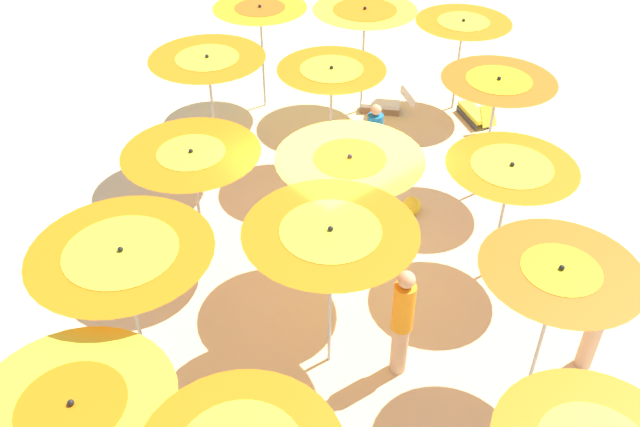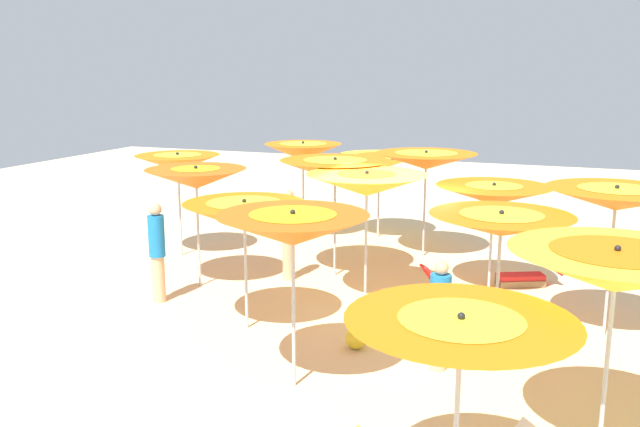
% 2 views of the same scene
% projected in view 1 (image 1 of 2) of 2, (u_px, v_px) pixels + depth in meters
% --- Properties ---
extents(ground, '(40.89, 40.89, 0.04)m').
position_uv_depth(ground, '(334.00, 261.00, 11.81)').
color(ground, beige).
extents(beach_umbrella_1, '(1.96, 1.96, 2.43)m').
position_uv_depth(beach_umbrella_1, '(558.00, 281.00, 8.24)').
color(beach_umbrella_1, '#B2B2B7').
rests_on(beach_umbrella_1, ground).
extents(beach_umbrella_2, '(1.99, 1.99, 2.20)m').
position_uv_depth(beach_umbrella_2, '(510.00, 177.00, 10.39)').
color(beach_umbrella_2, '#B2B2B7').
rests_on(beach_umbrella_2, ground).
extents(beach_umbrella_3, '(2.01, 2.01, 2.47)m').
position_uv_depth(beach_umbrella_3, '(497.00, 90.00, 12.02)').
color(beach_umbrella_3, '#B2B2B7').
rests_on(beach_umbrella_3, ground).
extents(beach_umbrella_4, '(2.07, 2.07, 2.15)m').
position_uv_depth(beach_umbrella_4, '(463.00, 29.00, 14.84)').
color(beach_umbrella_4, '#B2B2B7').
rests_on(beach_umbrella_4, ground).
extents(beach_umbrella_6, '(2.26, 2.26, 2.50)m').
position_uv_depth(beach_umbrella_6, '(330.00, 242.00, 8.70)').
color(beach_umbrella_6, '#B2B2B7').
rests_on(beach_umbrella_6, ground).
extents(beach_umbrella_7, '(2.19, 2.19, 2.47)m').
position_uv_depth(beach_umbrella_7, '(349.00, 169.00, 10.06)').
color(beach_umbrella_7, '#B2B2B7').
rests_on(beach_umbrella_7, ground).
extents(beach_umbrella_8, '(2.03, 2.03, 2.31)m').
position_uv_depth(beach_umbrella_8, '(331.00, 76.00, 12.67)').
color(beach_umbrella_8, '#B2B2B7').
rests_on(beach_umbrella_8, ground).
extents(beach_umbrella_9, '(2.22, 2.22, 2.47)m').
position_uv_depth(beach_umbrella_9, '(365.00, 19.00, 14.57)').
color(beach_umbrella_9, '#B2B2B7').
rests_on(beach_umbrella_9, ground).
extents(beach_umbrella_10, '(2.13, 2.13, 2.20)m').
position_uv_depth(beach_umbrella_10, '(75.00, 416.00, 6.99)').
color(beach_umbrella_10, '#B2B2B7').
rests_on(beach_umbrella_10, ground).
extents(beach_umbrella_11, '(2.29, 2.29, 2.47)m').
position_uv_depth(beach_umbrella_11, '(123.00, 262.00, 8.43)').
color(beach_umbrella_11, '#B2B2B7').
rests_on(beach_umbrella_11, ground).
extents(beach_umbrella_12, '(2.18, 2.18, 2.15)m').
position_uv_depth(beach_umbrella_12, '(192.00, 162.00, 10.75)').
color(beach_umbrella_12, '#B2B2B7').
rests_on(beach_umbrella_12, ground).
extents(beach_umbrella_13, '(2.15, 2.15, 2.50)m').
position_uv_depth(beach_umbrella_13, '(208.00, 66.00, 12.62)').
color(beach_umbrella_13, '#B2B2B7').
rests_on(beach_umbrella_13, ground).
extents(beach_umbrella_14, '(2.03, 2.03, 2.42)m').
position_uv_depth(beach_umbrella_14, '(260.00, 15.00, 14.77)').
color(beach_umbrella_14, '#B2B2B7').
rests_on(beach_umbrella_14, ground).
extents(lounger_0, '(1.00, 1.13, 0.67)m').
position_uv_depth(lounger_0, '(305.00, 255.00, 11.59)').
color(lounger_0, silver).
rests_on(lounger_0, ground).
extents(lounger_1, '(0.83, 1.28, 0.63)m').
position_uv_depth(lounger_1, '(475.00, 114.00, 15.38)').
color(lounger_1, '#333338').
rests_on(lounger_1, ground).
extents(lounger_2, '(1.03, 1.15, 0.63)m').
position_uv_depth(lounger_2, '(385.00, 104.00, 15.74)').
color(lounger_2, olive).
rests_on(lounger_2, ground).
extents(lounger_3, '(0.87, 1.31, 0.60)m').
position_uv_depth(lounger_3, '(153.00, 242.00, 11.86)').
color(lounger_3, olive).
rests_on(lounger_3, ground).
extents(beachgoer_0, '(0.30, 0.30, 1.63)m').
position_uv_depth(beachgoer_0, '(374.00, 141.00, 13.25)').
color(beachgoer_0, '#D8A87F').
rests_on(beachgoer_0, ground).
extents(beachgoer_1, '(0.30, 0.30, 1.88)m').
position_uv_depth(beachgoer_1, '(599.00, 317.00, 9.39)').
color(beachgoer_1, '#D8A87F').
rests_on(beachgoer_1, ground).
extents(beachgoer_2, '(0.30, 0.30, 1.88)m').
position_uv_depth(beachgoer_2, '(402.00, 321.00, 9.32)').
color(beachgoer_2, '#D8A87F').
rests_on(beachgoer_2, ground).
extents(beach_ball, '(0.35, 0.35, 0.35)m').
position_uv_depth(beach_ball, '(412.00, 206.00, 12.73)').
color(beach_ball, yellow).
rests_on(beach_ball, ground).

